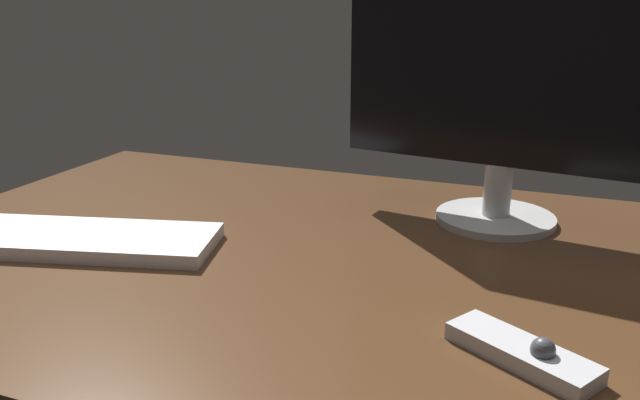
# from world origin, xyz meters

# --- Properties ---
(desk) EXTENTS (1.40, 0.84, 0.02)m
(desk) POSITION_xyz_m (0.00, 0.00, 0.01)
(desk) COLOR #4C301C
(desk) RESTS_ON ground
(monitor) EXTENTS (0.50, 0.19, 0.44)m
(monitor) POSITION_xyz_m (0.15, 0.23, 0.26)
(monitor) COLOR #BDBDBD
(monitor) RESTS_ON desk
(keyboard) EXTENTS (0.43, 0.23, 0.02)m
(keyboard) POSITION_xyz_m (-0.40, -0.10, 0.03)
(keyboard) COLOR white
(keyboard) RESTS_ON desk
(media_remote) EXTENTS (0.16, 0.12, 0.03)m
(media_remote) POSITION_xyz_m (0.23, -0.19, 0.03)
(media_remote) COLOR #B7B7BC
(media_remote) RESTS_ON desk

